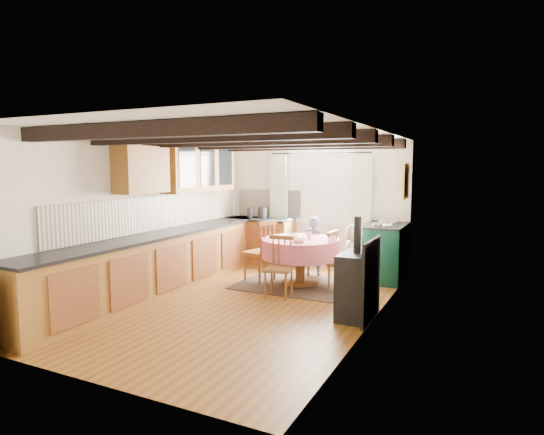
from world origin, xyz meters
The scene contains 40 objects.
floor centered at (0.00, 0.00, 0.00)m, with size 3.60×5.50×0.00m, color brown.
ceiling centered at (0.00, 0.00, 2.40)m, with size 3.60×5.50×0.00m, color white.
wall_back centered at (0.00, 2.75, 1.20)m, with size 3.60×0.00×2.40m, color silver.
wall_front centered at (0.00, -2.75, 1.20)m, with size 3.60×0.00×2.40m, color silver.
wall_left centered at (-1.80, 0.00, 1.20)m, with size 0.00×5.50×2.40m, color silver.
wall_right centered at (1.80, 0.00, 1.20)m, with size 0.00×5.50×2.40m, color silver.
beam_a centered at (0.00, -2.00, 2.31)m, with size 3.60×0.16×0.16m, color black.
beam_b centered at (0.00, -1.00, 2.31)m, with size 3.60×0.16×0.16m, color black.
beam_c centered at (0.00, 0.00, 2.31)m, with size 3.60×0.16×0.16m, color black.
beam_d centered at (0.00, 1.00, 2.31)m, with size 3.60×0.16×0.16m, color black.
beam_e centered at (0.00, 2.00, 2.31)m, with size 3.60×0.16×0.16m, color black.
splash_left centered at (-1.78, 0.30, 1.20)m, with size 0.02×4.50×0.55m, color beige.
splash_back centered at (-1.00, 2.73, 1.20)m, with size 1.40×0.02×0.55m, color beige.
base_cabinet_left centered at (-1.50, 0.00, 0.44)m, with size 0.60×5.30×0.88m, color #90561D.
base_cabinet_back centered at (-1.05, 2.45, 0.44)m, with size 1.30×0.60×0.88m, color #90561D.
worktop_left centered at (-1.48, 0.00, 0.90)m, with size 0.64×5.30×0.04m, color black.
worktop_back centered at (-1.05, 2.43, 0.90)m, with size 1.30×0.64×0.04m, color black.
wall_cabinet_glass centered at (-1.63, 1.20, 1.95)m, with size 0.34×1.80×0.90m, color #90561D.
wall_cabinet_solid centered at (-1.63, -0.30, 1.90)m, with size 0.34×0.90×0.70m, color #90561D.
window_frame centered at (0.10, 2.73, 1.60)m, with size 1.34×0.03×1.54m, color white.
window_pane centered at (0.10, 2.74, 1.60)m, with size 1.20×0.01×1.40m, color white.
curtain_left centered at (-0.75, 2.65, 1.10)m, with size 0.35×0.10×2.10m, color #BCE7AE.
curtain_right centered at (0.95, 2.65, 1.10)m, with size 0.35×0.10×2.10m, color #BCE7AE.
curtain_rod centered at (0.10, 2.65, 2.20)m, with size 0.03×0.03×2.00m, color black.
wall_picture centered at (1.77, 2.30, 1.70)m, with size 0.04×0.50×0.60m, color gold.
wall_plate centered at (1.05, 2.72, 1.70)m, with size 0.30×0.30×0.02m, color silver.
rug centered at (0.30, 1.24, 0.01)m, with size 1.97×1.53×0.01m, color #302219.
dining_table centered at (0.30, 1.24, 0.38)m, with size 1.27×1.27×0.77m, color #C5738E, non-canonical shape.
chair_near centered at (0.27, 0.46, 0.46)m, with size 0.39×0.41×0.91m, color brown, non-canonical shape.
chair_left centered at (-0.42, 1.19, 0.53)m, with size 0.45×0.47×1.05m, color brown, non-canonical shape.
chair_right centered at (1.03, 1.19, 0.47)m, with size 0.40×0.42×0.94m, color brown, non-canonical shape.
aga_range centered at (1.47, 2.20, 0.49)m, with size 0.69×1.07×0.98m, color black, non-canonical shape.
cast_iron_stove centered at (1.58, 0.03, 0.66)m, with size 0.40×0.66×1.32m, color black, non-canonical shape.
child_far centered at (0.27, 1.92, 0.53)m, with size 0.39×0.26×1.07m, color slate.
child_right centered at (1.17, 1.35, 0.53)m, with size 0.51×0.33×1.05m, color white.
bowl_a centered at (0.13, 1.29, 0.80)m, with size 0.23×0.23×0.06m, color silver.
bowl_b centered at (0.41, 0.93, 0.80)m, with size 0.21×0.21×0.06m, color silver.
cup centered at (0.40, 1.37, 0.82)m, with size 0.10×0.10×0.10m, color silver.
canister_tall centered at (-1.25, 2.38, 1.03)m, with size 0.13×0.13×0.22m, color #262628.
canister_wide centered at (-1.03, 2.48, 1.02)m, with size 0.19×0.19×0.21m, color #262628.
Camera 1 is at (3.09, -5.56, 1.95)m, focal length 30.00 mm.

